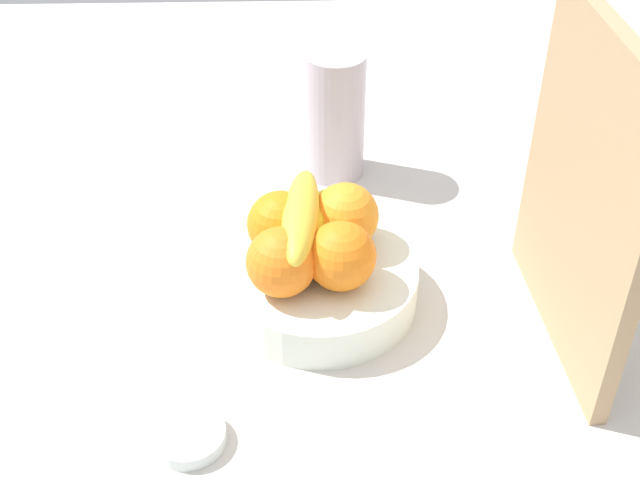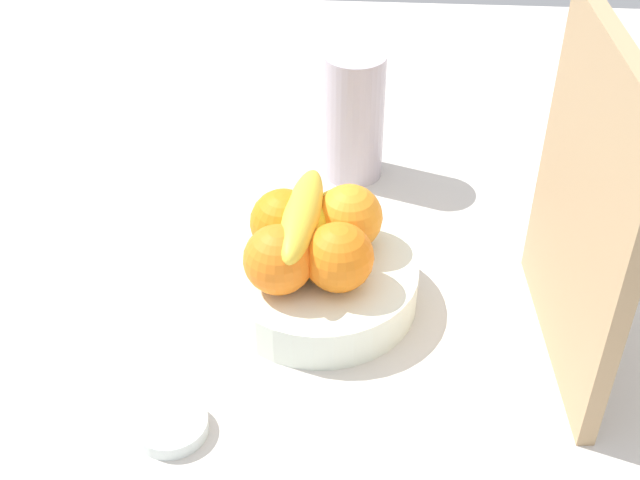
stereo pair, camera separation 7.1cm
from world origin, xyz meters
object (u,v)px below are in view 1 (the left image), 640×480
(jar_lid, at_px, (189,436))
(orange_front_left, at_px, (341,256))
(orange_center, at_px, (281,224))
(orange_front_right, at_px, (345,216))
(cutting_board, at_px, (584,198))
(thermos_tumbler, at_px, (335,115))
(fruit_bowl, at_px, (320,284))
(orange_back_left, at_px, (281,262))
(banana_bunch, at_px, (303,231))

(jar_lid, bearing_deg, orange_front_left, 138.24)
(orange_center, bearing_deg, orange_front_right, 100.71)
(orange_center, height_order, cutting_board, cutting_board)
(orange_front_left, bearing_deg, thermos_tumbler, 178.92)
(orange_center, distance_m, thermos_tumbler, 0.25)
(fruit_bowl, xyz_separation_m, orange_front_right, (-0.05, 0.03, 0.06))
(thermos_tumbler, bearing_deg, orange_front_right, 0.73)
(thermos_tumbler, bearing_deg, cutting_board, 35.79)
(orange_front_left, xyz_separation_m, orange_back_left, (0.01, -0.06, 0.00))
(cutting_board, bearing_deg, banana_bunch, -107.97)
(orange_front_right, distance_m, banana_bunch, 0.06)
(orange_front_right, bearing_deg, jar_lid, -33.67)
(orange_center, relative_size, thermos_tumbler, 0.43)
(orange_back_left, relative_size, jar_lid, 1.05)
(orange_center, relative_size, banana_bunch, 0.45)
(fruit_bowl, distance_m, banana_bunch, 0.07)
(orange_center, xyz_separation_m, cutting_board, (0.09, 0.31, 0.09))
(banana_bunch, relative_size, jar_lid, 2.36)
(orange_back_left, bearing_deg, orange_front_right, 137.96)
(fruit_bowl, height_order, orange_front_left, orange_front_left)
(orange_front_left, relative_size, orange_center, 1.00)
(orange_back_left, bearing_deg, cutting_board, 86.49)
(orange_center, distance_m, orange_back_left, 0.07)
(banana_bunch, height_order, thermos_tumbler, thermos_tumbler)
(banana_bunch, xyz_separation_m, thermos_tumbler, (-0.26, 0.05, -0.00))
(fruit_bowl, relative_size, orange_center, 2.89)
(cutting_board, bearing_deg, orange_front_left, -100.74)
(orange_center, xyz_separation_m, banana_bunch, (0.02, 0.03, 0.00))
(fruit_bowl, relative_size, orange_back_left, 2.89)
(cutting_board, distance_m, thermos_tumbler, 0.41)
(banana_bunch, distance_m, thermos_tumbler, 0.26)
(banana_bunch, height_order, jar_lid, banana_bunch)
(orange_center, bearing_deg, cutting_board, 74.39)
(cutting_board, bearing_deg, orange_center, -109.91)
(orange_back_left, bearing_deg, fruit_bowl, 129.88)
(orange_front_right, distance_m, jar_lid, 0.31)
(orange_back_left, distance_m, cutting_board, 0.32)
(orange_front_left, bearing_deg, fruit_bowl, -140.85)
(orange_front_right, bearing_deg, orange_back_left, -42.04)
(fruit_bowl, distance_m, orange_back_left, 0.08)
(orange_front_right, relative_size, orange_back_left, 1.00)
(orange_back_left, xyz_separation_m, banana_bunch, (-0.05, 0.02, 0.00))
(fruit_bowl, distance_m, orange_front_right, 0.08)
(banana_bunch, bearing_deg, cutting_board, 76.33)
(fruit_bowl, xyz_separation_m, thermos_tumbler, (-0.27, 0.03, 0.07))
(fruit_bowl, bearing_deg, orange_center, -125.78)
(jar_lid, bearing_deg, orange_back_left, 151.11)
(orange_front_right, height_order, orange_center, same)
(thermos_tumbler, bearing_deg, jar_lid, -18.87)
(orange_back_left, bearing_deg, thermos_tumbler, 167.17)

